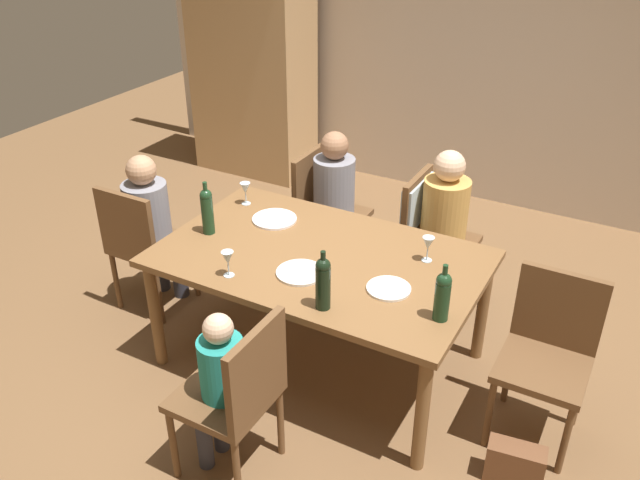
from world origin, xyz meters
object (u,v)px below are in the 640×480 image
at_px(person_woman_host, 448,219).
at_px(wine_bottle_tall_green, 442,295).
at_px(chair_far_right, 426,222).
at_px(wine_glass_centre, 228,259).
at_px(chair_left_end, 142,240).
at_px(person_man_guest, 337,195).
at_px(wine_glass_near_left, 428,244).
at_px(dinner_plate_guest_left, 300,272).
at_px(chair_far_left, 323,205).
at_px(handbag, 515,464).
at_px(wine_bottle_dark_red, 323,282).
at_px(armoire_cabinet, 252,59).
at_px(wine_glass_near_right, 245,189).
at_px(dining_table, 320,266).
at_px(chair_near, 238,391).
at_px(dinner_plate_guest_right, 274,219).
at_px(wine_bottle_short_olive, 207,210).
at_px(chair_right_end, 549,347).
at_px(person_man_bearded, 151,219).
at_px(person_child_small, 219,378).
at_px(dinner_plate_host, 389,289).

relative_size(person_woman_host, wine_bottle_tall_green, 3.68).
relative_size(chair_far_right, wine_glass_centre, 6.17).
xyz_separation_m(chair_left_end, person_man_guest, (0.91, 1.04, 0.11)).
xyz_separation_m(wine_glass_near_left, dinner_plate_guest_left, (-0.55, -0.46, -0.10)).
bearing_deg(chair_far_right, chair_far_left, -90.00).
bearing_deg(wine_glass_near_left, chair_far_left, 145.93).
bearing_deg(handbag, person_woman_host, 123.38).
relative_size(person_man_guest, wine_bottle_dark_red, 3.41).
distance_m(person_man_guest, wine_bottle_tall_green, 1.70).
bearing_deg(chair_far_right, armoire_cabinet, -120.80).
bearing_deg(wine_glass_near_right, person_man_guest, 59.75).
height_order(dining_table, chair_near, chair_near).
xyz_separation_m(wine_bottle_tall_green, handbag, (0.49, -0.11, -0.78)).
xyz_separation_m(armoire_cabinet, dinner_plate_guest_right, (1.56, -2.08, -0.34)).
bearing_deg(dinner_plate_guest_left, chair_left_end, 174.11).
distance_m(armoire_cabinet, chair_far_right, 2.72).
distance_m(armoire_cabinet, wine_bottle_short_olive, 2.74).
relative_size(chair_right_end, wine_glass_near_right, 6.17).
xyz_separation_m(person_man_bearded, wine_glass_near_left, (1.84, 0.21, 0.22)).
bearing_deg(person_child_small, wine_glass_centre, 30.01).
bearing_deg(chair_left_end, wine_bottle_dark_red, -12.65).
distance_m(chair_near, dinner_plate_host, 0.93).
bearing_deg(dinner_plate_host, chair_far_right, 100.25).
xyz_separation_m(person_child_small, wine_bottle_short_olive, (-0.69, 0.86, 0.34)).
bearing_deg(person_man_bearded, dinner_plate_host, -5.06).
xyz_separation_m(person_child_small, wine_bottle_tall_green, (0.83, 0.71, 0.33)).
bearing_deg(dinner_plate_guest_right, person_man_guest, 84.32).
relative_size(armoire_cabinet, dinner_plate_host, 9.33).
relative_size(person_child_small, dinner_plate_host, 4.00).
xyz_separation_m(chair_near, person_man_guest, (-0.47, 1.90, 0.11)).
bearing_deg(wine_bottle_tall_green, dining_table, 163.28).
distance_m(wine_bottle_short_olive, dinner_plate_guest_left, 0.74).
bearing_deg(dinner_plate_guest_right, person_man_bearded, -165.86).
bearing_deg(chair_far_left, wine_bottle_dark_red, 28.62).
bearing_deg(person_man_guest, chair_far_right, 90.00).
bearing_deg(wine_glass_near_right, wine_bottle_dark_red, -37.83).
distance_m(person_woman_host, person_child_small, 1.95).
xyz_separation_m(dining_table, chair_left_end, (-1.29, -0.09, -0.14)).
relative_size(chair_near, dinner_plate_host, 3.94).
bearing_deg(person_child_small, dining_table, -1.45).
relative_size(person_man_guest, dinner_plate_guest_left, 4.18).
distance_m(person_man_guest, wine_glass_near_left, 1.19).
xyz_separation_m(person_child_small, dinner_plate_host, (0.51, 0.82, 0.20)).
distance_m(chair_far_right, chair_left_end, 1.89).
bearing_deg(dinner_plate_host, wine_bottle_short_olive, 177.99).
xyz_separation_m(dining_table, wine_bottle_tall_green, (0.80, -0.24, 0.21)).
relative_size(chair_right_end, wine_bottle_short_olive, 2.76).
height_order(person_woman_host, wine_glass_near_right, person_woman_host).
height_order(chair_left_end, person_woman_host, person_woman_host).
xyz_separation_m(person_woman_host, wine_bottle_dark_red, (-0.18, -1.38, 0.25)).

